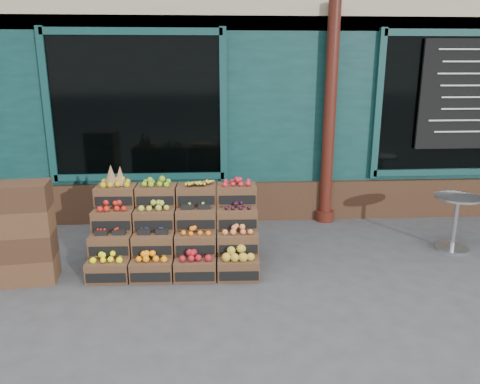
{
  "coord_description": "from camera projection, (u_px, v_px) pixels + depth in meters",
  "views": [
    {
      "loc": [
        -0.55,
        -4.73,
        2.34
      ],
      "look_at": [
        -0.2,
        0.7,
        0.85
      ],
      "focal_mm": 35.0,
      "sensor_mm": 36.0,
      "label": 1
    }
  ],
  "objects": [
    {
      "name": "bistro_table",
      "position": [
        456.0,
        217.0,
        6.0
      ],
      "size": [
        0.58,
        0.58,
        0.72
      ],
      "rotation": [
        0.0,
        0.0,
        0.13
      ],
      "color": "#B3B5BB",
      "rests_on": "ground"
    },
    {
      "name": "ground",
      "position": [
        262.0,
        282.0,
        5.21
      ],
      "size": [
        60.0,
        60.0,
        0.0
      ],
      "primitive_type": "plane",
      "color": "#3E3E40",
      "rests_on": "ground"
    },
    {
      "name": "shop_facade",
      "position": [
        236.0,
        61.0,
        9.49
      ],
      "size": [
        12.0,
        6.24,
        4.8
      ],
      "color": "#103736",
      "rests_on": "ground"
    },
    {
      "name": "crate_display",
      "position": [
        176.0,
        235.0,
        5.57
      ],
      "size": [
        1.95,
        0.99,
        1.2
      ],
      "rotation": [
        0.0,
        0.0,
        -0.03
      ],
      "color": "#50341F",
      "rests_on": "ground"
    },
    {
      "name": "spare_crates",
      "position": [
        26.0,
        233.0,
        5.1
      ],
      "size": [
        0.61,
        0.46,
        1.13
      ],
      "rotation": [
        0.0,
        0.0,
        0.12
      ],
      "color": "#50341F",
      "rests_on": "ground"
    },
    {
      "name": "shopkeeper",
      "position": [
        116.0,
        158.0,
        7.54
      ],
      "size": [
        0.74,
        0.6,
        1.75
      ],
      "primitive_type": "imported",
      "rotation": [
        0.0,
        0.0,
        2.82
      ],
      "color": "#1B5E26",
      "rests_on": "ground"
    }
  ]
}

